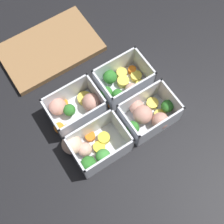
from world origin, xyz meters
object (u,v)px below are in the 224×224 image
(container_near_left, at_px, (91,148))
(container_far_right, at_px, (122,83))
(container_near_right, at_px, (148,115))
(container_far_left, at_px, (75,107))

(container_near_left, height_order, container_far_right, same)
(container_far_right, bearing_deg, container_near_left, -146.49)
(container_near_left, relative_size, container_near_right, 1.12)
(container_near_left, xyz_separation_m, container_far_left, (0.02, 0.12, -0.00))
(container_near_left, relative_size, container_far_left, 1.05)
(container_near_right, height_order, container_far_right, same)
(container_near_left, relative_size, container_far_right, 1.12)
(container_near_right, distance_m, container_far_right, 0.12)
(container_near_left, height_order, container_near_right, same)
(container_far_right, bearing_deg, container_near_right, -87.60)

